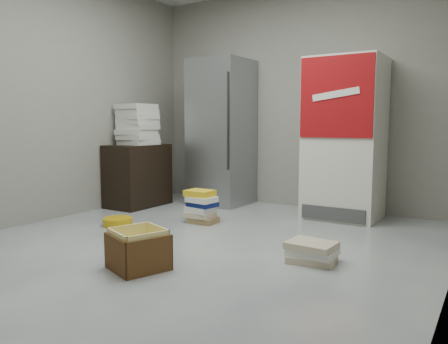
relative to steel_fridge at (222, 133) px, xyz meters
The scene contains 10 objects.
ground 2.50m from the steel_fridge, 67.10° to the right, with size 5.00×5.00×0.00m, color #B9B8B4.
room_shell 2.46m from the steel_fridge, 67.10° to the right, with size 4.04×5.04×2.82m.
steel_fridge is the anchor object (origin of this frame).
coke_cooler 1.65m from the steel_fridge, ahead, with size 0.80×0.73×1.80m.
wood_shelf 1.23m from the steel_fridge, 138.69° to the right, with size 0.50×0.80×0.80m, color black.
supply_box_stack 1.10m from the steel_fridge, 138.66° to the right, with size 0.44×0.44×0.52m.
phonebook_stack_main 1.41m from the steel_fridge, 68.23° to the right, with size 0.34×0.28×0.36m.
phonebook_stack_side 2.75m from the steel_fridge, 41.88° to the right, with size 0.39×0.33×0.16m.
cardboard_box 2.86m from the steel_fridge, 70.50° to the right, with size 0.48×0.48×0.30m.
bucket_lid 1.92m from the steel_fridge, 97.91° to the right, with size 0.31×0.31×0.08m, color gold.
Camera 1 is at (2.22, -2.77, 1.07)m, focal length 35.00 mm.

